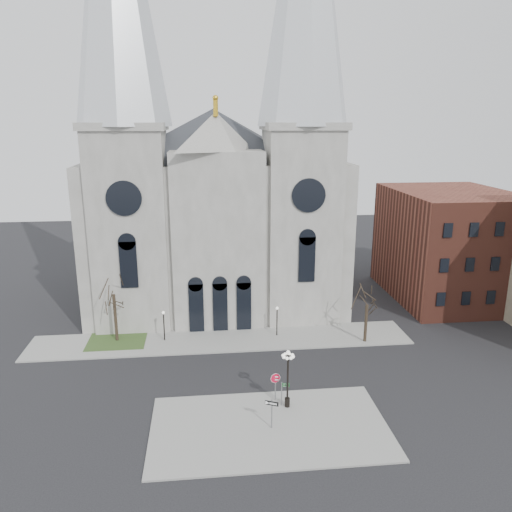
{
  "coord_description": "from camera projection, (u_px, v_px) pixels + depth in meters",
  "views": [
    {
      "loc": [
        -1.55,
        -37.81,
        22.66
      ],
      "look_at": [
        3.36,
        8.0,
        10.05
      ],
      "focal_mm": 35.0,
      "sensor_mm": 36.0,
      "label": 1
    }
  ],
  "objects": [
    {
      "name": "tree_left",
      "position": [
        113.0,
        292.0,
        51.3
      ],
      "size": [
        3.2,
        3.2,
        7.5
      ],
      "color": "black",
      "rests_on": "ground"
    },
    {
      "name": "ped_lamp_right",
      "position": [
        277.0,
        316.0,
        53.43
      ],
      "size": [
        0.32,
        0.32,
        3.26
      ],
      "color": "black",
      "rests_on": "sidewalk_far"
    },
    {
      "name": "ped_lamp_left",
      "position": [
        164.0,
        321.0,
        52.2
      ],
      "size": [
        0.32,
        0.32,
        3.26
      ],
      "color": "black",
      "rests_on": "sidewalk_far"
    },
    {
      "name": "street_name_sign",
      "position": [
        283.0,
        392.0,
        40.39
      ],
      "size": [
        0.67,
        0.12,
        2.1
      ],
      "rotation": [
        0.0,
        0.0,
        -0.1
      ],
      "color": "slate",
      "rests_on": "sidewalk_near"
    },
    {
      "name": "bg_building_brick",
      "position": [
        448.0,
        245.0,
        64.73
      ],
      "size": [
        14.0,
        18.0,
        14.0
      ],
      "primitive_type": "cube",
      "color": "brown",
      "rests_on": "ground"
    },
    {
      "name": "stop_sign",
      "position": [
        275.0,
        381.0,
        41.08
      ],
      "size": [
        0.87,
        0.2,
        2.44
      ],
      "rotation": [
        0.0,
        0.0,
        -0.2
      ],
      "color": "slate",
      "rests_on": "sidewalk_near"
    },
    {
      "name": "tree_right",
      "position": [
        367.0,
        302.0,
        51.39
      ],
      "size": [
        3.2,
        3.2,
        6.0
      ],
      "color": "black",
      "rests_on": "ground"
    },
    {
      "name": "grass_patch",
      "position": [
        117.0,
        341.0,
        52.75
      ],
      "size": [
        6.0,
        5.0,
        0.18
      ],
      "primitive_type": "cube",
      "color": "#344B20",
      "rests_on": "ground"
    },
    {
      "name": "ground",
      "position": [
        227.0,
        396.0,
        42.4
      ],
      "size": [
        160.0,
        160.0,
        0.0
      ],
      "primitive_type": "plane",
      "color": "black",
      "rests_on": "ground"
    },
    {
      "name": "sidewalk_far",
      "position": [
        222.0,
        340.0,
        52.93
      ],
      "size": [
        40.0,
        6.0,
        0.14
      ],
      "primitive_type": "cube",
      "color": "gray",
      "rests_on": "ground"
    },
    {
      "name": "one_way_sign",
      "position": [
        272.0,
        409.0,
        37.32
      ],
      "size": [
        0.97,
        0.46,
        2.38
      ],
      "rotation": [
        0.0,
        0.0,
        -0.42
      ],
      "color": "slate",
      "rests_on": "sidewalk_near"
    },
    {
      "name": "sidewalk_near",
      "position": [
        270.0,
        427.0,
        37.89
      ],
      "size": [
        18.0,
        10.0,
        0.14
      ],
      "primitive_type": "cube",
      "color": "gray",
      "rests_on": "ground"
    },
    {
      "name": "globe_lamp",
      "position": [
        288.0,
        372.0,
        39.73
      ],
      "size": [
        1.41,
        1.41,
        4.97
      ],
      "rotation": [
        0.0,
        0.0,
        0.41
      ],
      "color": "black",
      "rests_on": "sidewalk_near"
    },
    {
      "name": "cathedral",
      "position": [
        215.0,
        156.0,
        59.44
      ],
      "size": [
        33.0,
        26.66,
        54.0
      ],
      "color": "gray",
      "rests_on": "ground"
    }
  ]
}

